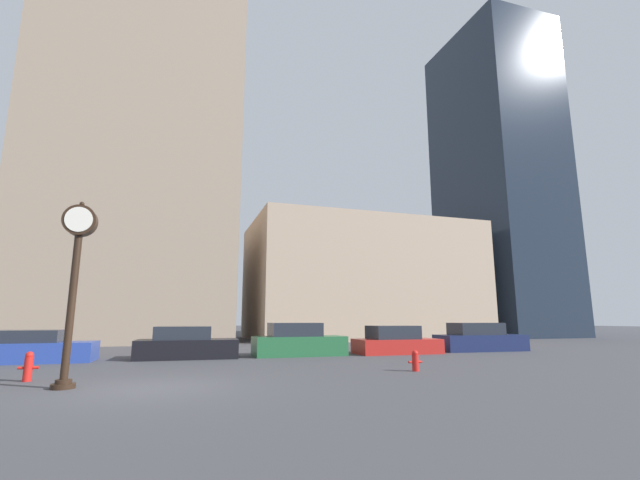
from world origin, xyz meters
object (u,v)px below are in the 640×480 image
fire_hydrant_far (415,360)px  car_blue (31,349)px  car_red (396,342)px  car_navy (479,339)px  car_black (186,345)px  fire_hydrant_near (28,366)px  street_clock (76,264)px  car_green (298,342)px

fire_hydrant_far → car_blue: bearing=151.0°
car_blue → car_red: 15.71m
car_navy → fire_hydrant_far: car_navy is taller
car_black → fire_hydrant_near: size_ratio=5.42×
car_red → fire_hydrant_far: (-2.80, -6.63, -0.22)m
car_black → fire_hydrant_near: (-4.21, -5.86, -0.17)m
car_blue → car_navy: bearing=0.3°
car_blue → car_navy: car_navy is taller
car_navy → fire_hydrant_far: size_ratio=7.22×
car_blue → car_black: 5.82m
street_clock → car_green: (7.94, 7.44, -2.44)m
car_navy → fire_hydrant_far: 10.49m
car_black → car_red: car_black is taller
car_black → fire_hydrant_far: (7.08, -7.07, -0.23)m
fire_hydrant_near → street_clock: bearing=-53.5°
car_green → fire_hydrant_near: bearing=-147.5°
car_green → car_navy: car_green is taller
car_blue → car_green: bearing=0.1°
fire_hydrant_near → car_black: bearing=54.3°
fire_hydrant_far → fire_hydrant_near: bearing=173.9°
car_navy → car_black: bearing=-177.6°
car_blue → car_black: (5.82, -0.07, 0.04)m
car_black → car_navy: 14.99m
car_green → car_red: size_ratio=1.01×
car_blue → fire_hydrant_far: size_ratio=6.73×
car_red → fire_hydrant_near: car_red is taller
car_navy → fire_hydrant_near: bearing=-160.4°
street_clock → car_navy: size_ratio=0.98×
car_blue → car_green: size_ratio=1.06×
car_green → car_blue: bearing=179.5°
car_blue → car_navy: (20.81, -0.27, 0.09)m
car_blue → street_clock: bearing=-68.4°
car_navy → fire_hydrant_near: (-19.21, -5.67, -0.21)m
street_clock → car_green: bearing=43.1°
fire_hydrant_near → fire_hydrant_far: 11.36m
fire_hydrant_far → car_red: bearing=67.1°
street_clock → fire_hydrant_far: (10.04, 0.47, -2.74)m
fire_hydrant_near → fire_hydrant_far: (11.29, -1.21, -0.07)m
car_red → fire_hydrant_far: size_ratio=6.28×
fire_hydrant_far → car_navy: bearing=41.0°
car_blue → fire_hydrant_far: (12.90, -7.15, -0.19)m
car_navy → car_red: bearing=-174.1°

